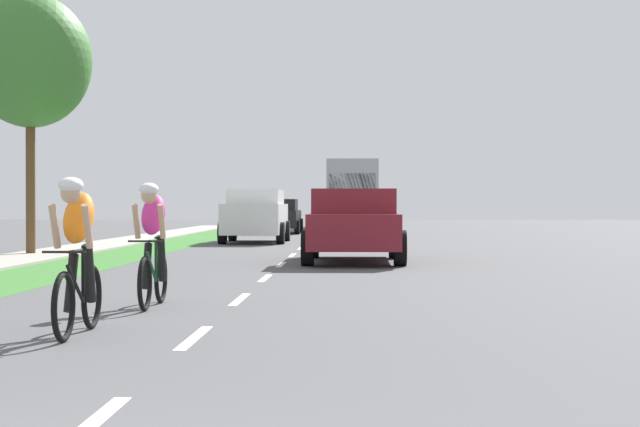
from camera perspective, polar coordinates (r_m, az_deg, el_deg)
ground_plane at (r=24.05m, az=-1.85°, el=-2.59°), size 120.00×120.00×0.00m
grass_verge at (r=24.72m, az=-11.98°, el=-2.51°), size 1.99×70.00×0.01m
sidewalk_concrete at (r=25.25m, az=-16.29°, el=-2.45°), size 1.92×70.00×0.10m
lane_markings_center at (r=28.03m, az=-1.31°, el=-2.14°), size 0.12×53.80×0.01m
cyclist_lead at (r=10.45m, az=-13.40°, el=-2.25°), size 0.42×1.72×1.58m
cyclist_trailing at (r=13.13m, az=-9.33°, el=-1.67°), size 0.42×1.72×1.58m
pickup_maroon at (r=23.00m, az=1.90°, el=-0.67°), size 2.22×5.10×1.64m
suv_white at (r=34.69m, az=-3.62°, el=-0.06°), size 2.15×4.70×1.79m
sedan_black at (r=45.25m, az=-2.30°, el=-0.14°), size 1.98×4.30×1.52m
bus_silver at (r=54.51m, az=1.83°, el=1.25°), size 2.78×11.60×3.48m
street_tree_near at (r=27.34m, az=-15.88°, el=8.18°), size 3.12×3.12×6.69m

